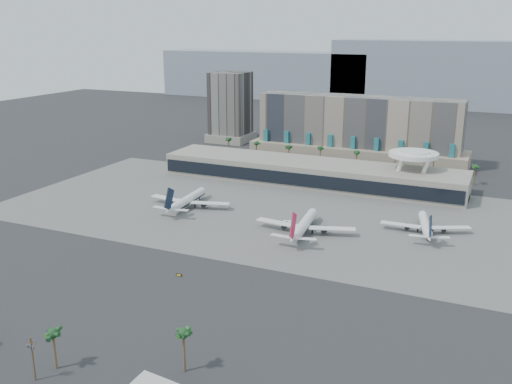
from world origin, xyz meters
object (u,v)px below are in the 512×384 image
at_px(airliner_centre, 304,225).
at_px(service_vehicle_b, 288,223).
at_px(taxiway_sign, 179,275).
at_px(utility_pole, 32,355).
at_px(airliner_left, 188,200).
at_px(service_vehicle_a, 223,206).
at_px(airliner_right, 426,225).

height_order(airliner_centre, service_vehicle_b, airliner_centre).
relative_size(airliner_centre, taxiway_sign, 22.05).
bearing_deg(utility_pole, taxiway_sign, 89.72).
bearing_deg(airliner_left, airliner_centre, -13.69).
distance_m(airliner_left, service_vehicle_a, 17.57).
bearing_deg(taxiway_sign, airliner_left, 110.86).
distance_m(utility_pole, airliner_right, 166.05).
relative_size(airliner_centre, service_vehicle_b, 12.40).
bearing_deg(service_vehicle_b, utility_pole, -115.20).
distance_m(airliner_right, taxiway_sign, 109.22).
bearing_deg(airliner_left, service_vehicle_a, 17.47).
distance_m(utility_pole, airliner_centre, 129.72).
bearing_deg(airliner_centre, airliner_left, 164.24).
xyz_separation_m(airliner_left, taxiway_sign, (37.93, -70.29, -3.34)).
height_order(airliner_right, taxiway_sign, airliner_right).
relative_size(airliner_left, airliner_centre, 0.97).
distance_m(airliner_left, taxiway_sign, 79.94).
bearing_deg(service_vehicle_b, airliner_centre, -52.65).
bearing_deg(taxiway_sign, airliner_right, 40.41).
distance_m(airliner_left, airliner_centre, 64.86).
xyz_separation_m(airliner_right, taxiway_sign, (-73.21, -81.00, -2.96)).
height_order(utility_pole, taxiway_sign, utility_pole).
height_order(airliner_left, airliner_right, airliner_left).
relative_size(utility_pole, service_vehicle_b, 3.29).
height_order(utility_pole, service_vehicle_b, utility_pole).
height_order(service_vehicle_a, taxiway_sign, service_vehicle_a).
height_order(utility_pole, service_vehicle_a, utility_pole).
xyz_separation_m(airliner_left, service_vehicle_a, (16.17, 6.30, -2.70)).
relative_size(airliner_left, taxiway_sign, 21.28).
distance_m(service_vehicle_a, service_vehicle_b, 39.03).
relative_size(airliner_left, airliner_right, 1.13).
bearing_deg(airliner_centre, taxiway_sign, -119.58).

